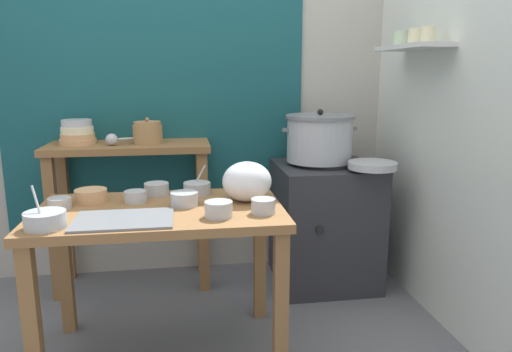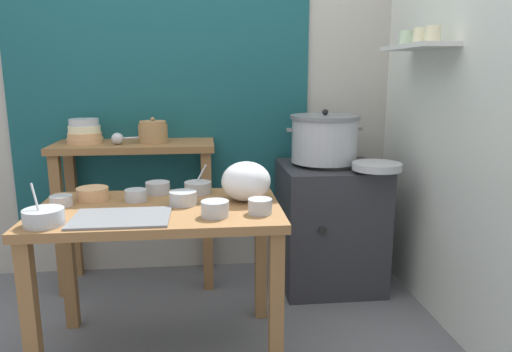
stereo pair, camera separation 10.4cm
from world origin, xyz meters
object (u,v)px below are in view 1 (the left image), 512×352
Objects in this scene: back_shelf_table at (131,180)px; plastic_bag at (247,181)px; ladle at (114,139)px; prep_bowl_8 at (157,188)px; clay_pot at (148,133)px; prep_bowl_7 at (45,219)px; wide_pan at (373,165)px; prep_bowl_0 at (91,195)px; prep_bowl_1 at (219,209)px; bowl_stack_enamel at (77,133)px; serving_tray at (124,220)px; prep_bowl_6 at (263,205)px; prep_table at (161,231)px; prep_bowl_3 at (135,196)px; steamer_pot at (320,138)px; prep_bowl_4 at (60,203)px; stove_block at (324,223)px; prep_bowl_2 at (197,188)px; prep_bowl_5 at (184,198)px.

plastic_bag is (0.62, -0.75, 0.14)m from back_shelf_table.
prep_bowl_8 is at bearing -62.84° from ladle.
clay_pot is 1.04× the size of prep_bowl_7.
prep_bowl_8 is at bearing 156.81° from plastic_bag.
back_shelf_table is 1.44m from wide_pan.
prep_bowl_7 is (-0.10, -0.38, 0.00)m from prep_bowl_0.
prep_bowl_1 is (0.58, -0.34, 0.00)m from prep_bowl_0.
ladle is at bearing -20.92° from bowl_stack_enamel.
serving_tray is 0.59m from prep_bowl_6.
prep_bowl_1 is at bearing -53.21° from bowl_stack_enamel.
prep_table is at bearing -171.25° from plastic_bag.
prep_table is at bearing -160.15° from wide_pan.
wide_pan is 1.33m from prep_bowl_3.
ladle is at bearing 117.16° from prep_bowl_8.
back_shelf_table is 2.05× the size of steamer_pot.
prep_bowl_7 is at bearing -130.82° from prep_bowl_8.
bowl_stack_enamel is 1.75× the size of prep_bowl_8.
prep_table is 0.89m from clay_pot.
plastic_bag is 2.31× the size of prep_bowl_4.
clay_pot is at bearing 123.82° from plastic_bag.
back_shelf_table is 0.41m from bowl_stack_enamel.
serving_tray is 0.38m from prep_bowl_4.
serving_tray is at bearing -142.78° from stove_block.
ladle is 0.68m from prep_bowl_3.
stove_block is at bearing 34.74° from prep_table.
wide_pan reaches higher than prep_bowl_8.
bowl_stack_enamel is (-0.29, 0.03, 0.29)m from back_shelf_table.
back_shelf_table is at bearing 94.28° from serving_tray.
serving_tray is (-1.08, -0.87, -0.20)m from steamer_pot.
prep_bowl_3 is (-0.29, -0.12, -0.00)m from prep_bowl_2.
plastic_bag reaches higher than prep_bowl_4.
prep_bowl_8 is at bearing 55.25° from prep_bowl_3.
steamer_pot is at bearing 39.15° from prep_bowl_5.
prep_bowl_2 is at bearing -3.56° from prep_bowl_8.
back_shelf_table reaches higher than stove_block.
bowl_stack_enamel is 1.04m from prep_bowl_5.
clay_pot is 1.72× the size of prep_bowl_4.
clay_pot is at bearing 119.43° from prep_bowl_6.
prep_bowl_2 is at bearing 52.23° from serving_tray.
prep_bowl_1 is 0.20m from prep_bowl_6.
prep_bowl_5 is 0.59m from prep_bowl_7.
prep_bowl_8 reaches higher than serving_tray.
prep_bowl_5 is (0.43, -0.14, 0.00)m from prep_bowl_0.
bowl_stack_enamel is at bearing 104.97° from prep_bowl_0.
stove_block is at bearing -6.08° from bowl_stack_enamel.
prep_bowl_7 is (-0.22, -1.03, 0.08)m from back_shelf_table.
ladle is (-0.29, 0.75, 0.33)m from prep_table.
prep_bowl_7 reaches higher than prep_bowl_3.
clay_pot is at bearing 97.14° from prep_bowl_8.
ladle is 0.96m from serving_tray.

